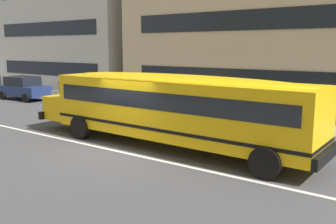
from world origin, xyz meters
The scene contains 7 objects.
ground_plane centered at (0.00, 0.00, 0.00)m, with size 400.00×400.00×0.00m, color #424244.
sidewalk_far centered at (0.00, 8.41, 0.01)m, with size 120.00×3.00×0.01m, color gray.
lane_centreline centered at (0.00, 0.00, 0.00)m, with size 110.00×0.16×0.01m, color silver.
school_bus centered at (1.13, 1.60, 1.61)m, with size 12.13×2.99×2.70m.
parked_car_silver_far_corner centered at (-8.41, 5.75, 0.84)m, with size 3.93×1.94×1.64m.
parked_car_dark_blue_near_corner centered at (-14.67, 5.90, 0.84)m, with size 3.97×2.02×1.64m.
apartment_block_far_left centered at (-17.31, 15.05, 6.65)m, with size 14.15×10.34×13.30m.
Camera 1 is at (8.96, -9.41, 3.67)m, focal length 39.99 mm.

